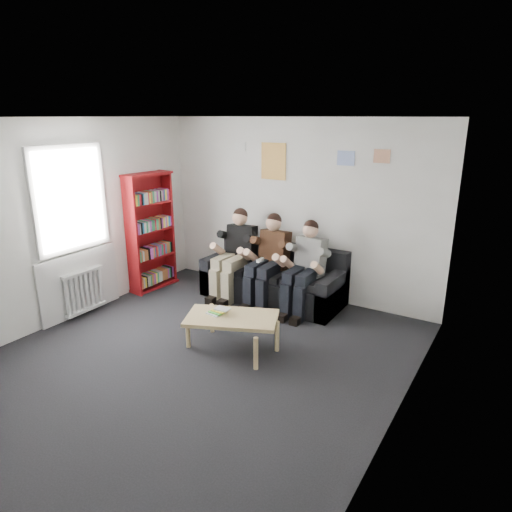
{
  "coord_description": "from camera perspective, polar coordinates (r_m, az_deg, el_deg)",
  "views": [
    {
      "loc": [
        3.06,
        -3.63,
        2.72
      ],
      "look_at": [
        0.02,
        1.3,
        0.93
      ],
      "focal_mm": 32.0,
      "sensor_mm": 36.0,
      "label": 1
    }
  ],
  "objects": [
    {
      "name": "person_right",
      "position": [
        6.45,
        6.03,
        -1.57
      ],
      "size": [
        0.41,
        0.87,
        1.32
      ],
      "rotation": [
        0.0,
        0.0,
        -0.1
      ],
      "color": "silver",
      "rests_on": "sofa"
    },
    {
      "name": "poster_pink",
      "position": [
        6.4,
        15.46,
        11.94
      ],
      "size": [
        0.22,
        0.01,
        0.18
      ],
      "primitive_type": "cube",
      "color": "#BA3A87",
      "rests_on": "room_shell"
    },
    {
      "name": "person_left",
      "position": [
        7.01,
        -2.77,
        0.19
      ],
      "size": [
        0.43,
        0.92,
        1.36
      ],
      "rotation": [
        0.0,
        0.0,
        0.15
      ],
      "color": "black",
      "rests_on": "sofa"
    },
    {
      "name": "poster_blue",
      "position": [
        6.57,
        11.17,
        11.9
      ],
      "size": [
        0.25,
        0.01,
        0.2
      ],
      "primitive_type": "cube",
      "color": "#4577EC",
      "rests_on": "room_shell"
    },
    {
      "name": "window",
      "position": [
        6.74,
        -21.66,
        1.43
      ],
      "size": [
        0.05,
        1.3,
        2.36
      ],
      "color": "white",
      "rests_on": "room_shell"
    },
    {
      "name": "coffee_table",
      "position": [
        5.5,
        -3.03,
        -8.03
      ],
      "size": [
        1.08,
        0.59,
        0.43
      ],
      "rotation": [
        0.0,
        0.0,
        0.4
      ],
      "color": "tan",
      "rests_on": "ground"
    },
    {
      "name": "person_middle",
      "position": [
        6.71,
        1.44,
        -0.63
      ],
      "size": [
        0.42,
        0.9,
        1.35
      ],
      "rotation": [
        0.0,
        0.0,
        -0.02
      ],
      "color": "#4C2D19",
      "rests_on": "sofa"
    },
    {
      "name": "sofa",
      "position": [
        7.0,
        2.25,
        -3.07
      ],
      "size": [
        2.14,
        0.87,
        0.83
      ],
      "color": "black",
      "rests_on": "ground"
    },
    {
      "name": "game_cases",
      "position": [
        5.56,
        -4.72,
        -6.88
      ],
      "size": [
        0.23,
        0.22,
        0.06
      ],
      "rotation": [
        0.0,
        0.0,
        -0.15
      ],
      "color": "silver",
      "rests_on": "coffee_table"
    },
    {
      "name": "radiator",
      "position": [
        6.89,
        -20.67,
        -4.09
      ],
      "size": [
        0.1,
        0.64,
        0.6
      ],
      "color": "white",
      "rests_on": "ground"
    },
    {
      "name": "poster_sign",
      "position": [
        7.36,
        -1.97,
        13.53
      ],
      "size": [
        0.2,
        0.01,
        0.14
      ],
      "primitive_type": "cube",
      "color": "white",
      "rests_on": "room_shell"
    },
    {
      "name": "room_shell",
      "position": [
        4.94,
        -8.13,
        0.92
      ],
      "size": [
        5.0,
        5.0,
        5.0
      ],
      "color": "black",
      "rests_on": "ground"
    },
    {
      "name": "poster_large",
      "position": [
        7.06,
        2.2,
        11.74
      ],
      "size": [
        0.42,
        0.01,
        0.55
      ],
      "primitive_type": "cube",
      "color": "#E6DD51",
      "rests_on": "room_shell"
    },
    {
      "name": "bookshelf",
      "position": [
        7.48,
        -13.01,
        2.96
      ],
      "size": [
        0.28,
        0.84,
        1.87
      ],
      "rotation": [
        0.0,
        0.0,
        -0.1
      ],
      "color": "maroon",
      "rests_on": "ground"
    }
  ]
}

